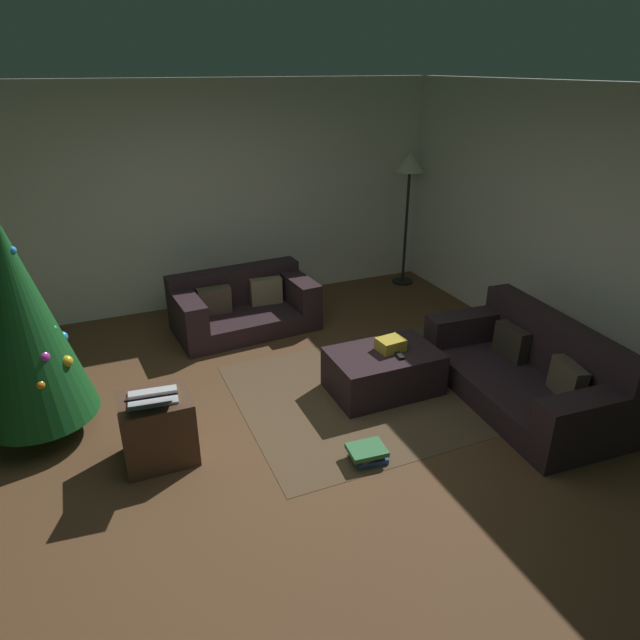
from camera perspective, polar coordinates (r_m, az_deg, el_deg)
The scene contains 14 objects.
ground_plane at distance 4.52m, azimuth -3.99°, elevation -12.54°, with size 6.40×6.40×0.00m, color brown.
rear_partition at distance 6.81m, azimuth -13.39°, elevation 11.90°, with size 6.40×0.12×2.60m, color silver.
corner_partition at distance 5.66m, azimuth 27.36°, elevation 7.27°, with size 0.12×6.40×2.60m, color silver.
couch_left at distance 6.34m, azimuth -7.97°, elevation 1.49°, with size 1.58×0.96×0.63m.
couch_right at distance 5.26m, azimuth 20.76°, elevation -4.99°, with size 1.05×1.89×0.73m.
ottoman at distance 5.12m, azimuth 6.48°, elevation -5.21°, with size 0.97×0.63×0.39m, color #2D1E23.
gift_box at distance 5.04m, azimuth 7.21°, elevation -2.49°, with size 0.23×0.19×0.11m, color gold.
tv_remote at distance 4.97m, azimuth 8.03°, elevation -3.52°, with size 0.05×0.16×0.02m, color black.
christmas_tree at distance 4.68m, azimuth -28.32°, elevation -0.03°, with size 0.88×0.88×1.91m.
side_table at distance 4.40m, azimuth -16.24°, elevation -10.59°, with size 0.52×0.44×0.52m, color #4C3323.
laptop at distance 4.17m, azimuth -16.72°, elevation -7.53°, with size 0.39×0.45×0.19m.
book_stack at distance 4.35m, azimuth 4.93°, elevation -13.34°, with size 0.31×0.27×0.12m.
corner_lamp at distance 7.39m, azimuth 9.13°, elevation 14.62°, with size 0.36×0.36×1.73m.
area_rug at distance 5.21m, azimuth 6.38°, elevation -7.04°, with size 2.60×2.00×0.01m, color brown.
Camera 1 is at (-1.13, -3.42, 2.73)m, focal length 31.35 mm.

